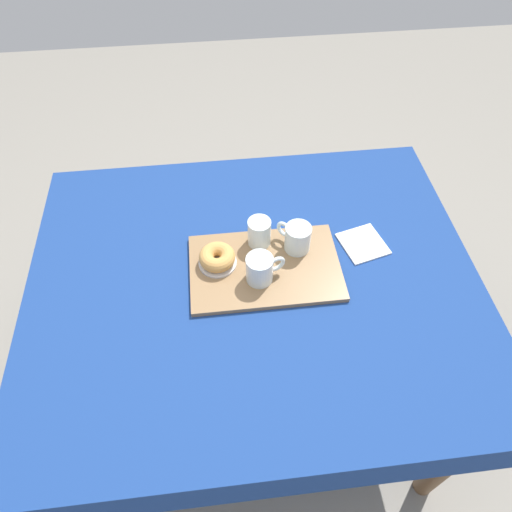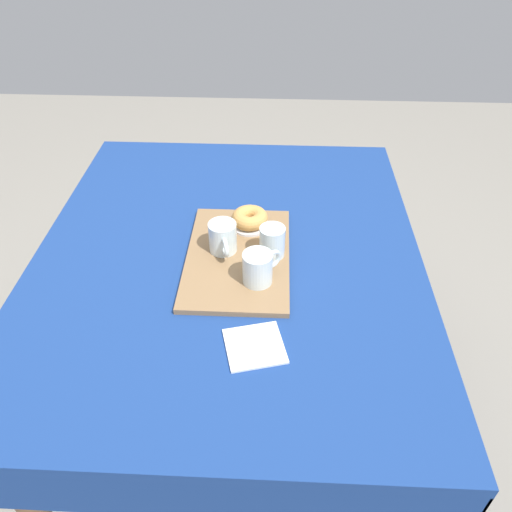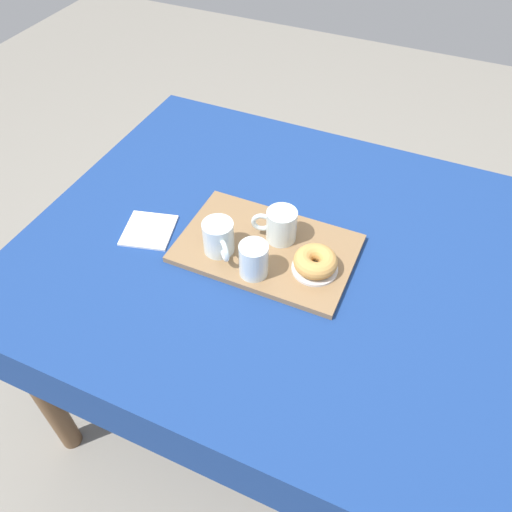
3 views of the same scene
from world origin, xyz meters
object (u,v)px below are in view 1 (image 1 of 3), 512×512
object	(u,v)px
water_glass_near	(259,233)
paper_napkin	(363,244)
donut_plate_left	(218,263)
serving_tray	(265,268)
tea_mug_right	(297,238)
sugar_donut_left	(217,257)
dining_table	(254,297)
tea_mug_left	(260,269)

from	to	relation	value
water_glass_near	paper_napkin	world-z (taller)	water_glass_near
donut_plate_left	paper_napkin	xyz separation A→B (m)	(0.45, 0.04, -0.02)
serving_tray	paper_napkin	bearing A→B (deg)	11.12
tea_mug_right	sugar_donut_left	world-z (taller)	tea_mug_right
tea_mug_right	donut_plate_left	xyz separation A→B (m)	(-0.24, -0.03, -0.04)
serving_tray	paper_napkin	world-z (taller)	serving_tray
dining_table	serving_tray	world-z (taller)	serving_tray
sugar_donut_left	tea_mug_left	bearing A→B (deg)	-29.78
donut_plate_left	serving_tray	bearing A→B (deg)	-10.56
donut_plate_left	sugar_donut_left	size ratio (longest dim) A/B	1.06
dining_table	paper_napkin	size ratio (longest dim) A/B	10.04
water_glass_near	sugar_donut_left	distance (m)	0.15
dining_table	donut_plate_left	world-z (taller)	donut_plate_left
tea_mug_right	serving_tray	bearing A→B (deg)	-149.57
serving_tray	dining_table	bearing A→B (deg)	-138.66
dining_table	paper_napkin	xyz separation A→B (m)	(0.35, 0.09, 0.10)
sugar_donut_left	dining_table	bearing A→B (deg)	-29.30
dining_table	tea_mug_left	size ratio (longest dim) A/B	11.37
paper_napkin	serving_tray	bearing A→B (deg)	-168.88
serving_tray	water_glass_near	size ratio (longest dim) A/B	4.97
water_glass_near	dining_table	bearing A→B (deg)	-103.32
water_glass_near	sugar_donut_left	xyz separation A→B (m)	(-0.13, -0.07, -0.01)
dining_table	tea_mug_left	distance (m)	0.15
serving_tray	tea_mug_left	world-z (taller)	tea_mug_left
tea_mug_left	water_glass_near	size ratio (longest dim) A/B	1.31
dining_table	water_glass_near	size ratio (longest dim) A/B	14.84
dining_table	sugar_donut_left	distance (m)	0.18
tea_mug_left	water_glass_near	world-z (taller)	water_glass_near
tea_mug_left	paper_napkin	world-z (taller)	tea_mug_left
dining_table	paper_napkin	world-z (taller)	paper_napkin
sugar_donut_left	paper_napkin	bearing A→B (deg)	4.57
paper_napkin	tea_mug_left	bearing A→B (deg)	-162.73
water_glass_near	tea_mug_right	bearing A→B (deg)	-16.99
paper_napkin	donut_plate_left	bearing A→B (deg)	-175.43
dining_table	serving_tray	distance (m)	0.11
tea_mug_right	tea_mug_left	bearing A→B (deg)	-140.11
tea_mug_left	tea_mug_right	distance (m)	0.16
donut_plate_left	paper_napkin	world-z (taller)	donut_plate_left
tea_mug_right	dining_table	bearing A→B (deg)	-146.47
water_glass_near	sugar_donut_left	size ratio (longest dim) A/B	0.83
serving_tray	donut_plate_left	distance (m)	0.14
tea_mug_left	sugar_donut_left	bearing A→B (deg)	150.22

